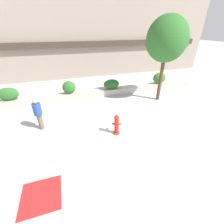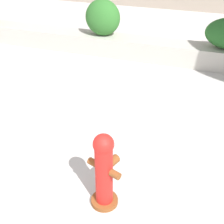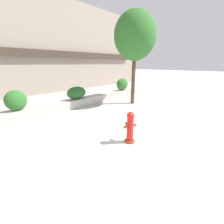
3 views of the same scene
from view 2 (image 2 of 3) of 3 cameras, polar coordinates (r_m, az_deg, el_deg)
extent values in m
cube|color=#B7B2A8|center=(8.33, 9.15, 10.94)|extent=(18.00, 0.70, 0.50)
ellipsoid|color=#2D6B28|center=(8.53, -1.71, 16.89)|extent=(0.94, 0.69, 0.94)
cylinder|color=brown|center=(4.23, -1.39, -15.89)|extent=(0.45, 0.45, 0.06)
cylinder|color=red|center=(3.90, -1.47, -11.38)|extent=(0.28, 0.28, 0.85)
sphere|color=red|center=(3.60, -1.58, -5.91)|extent=(0.25, 0.25, 0.25)
cylinder|color=brown|center=(3.94, 0.21, -8.90)|extent=(0.15, 0.17, 0.11)
cylinder|color=brown|center=(3.75, 0.57, -11.37)|extent=(0.15, 0.13, 0.09)
cylinder|color=brown|center=(3.92, -3.46, -9.19)|extent=(0.15, 0.13, 0.09)
camera|label=1|loc=(4.77, -121.94, 4.10)|focal=24.00mm
camera|label=3|loc=(4.84, -70.36, 3.82)|focal=24.00mm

